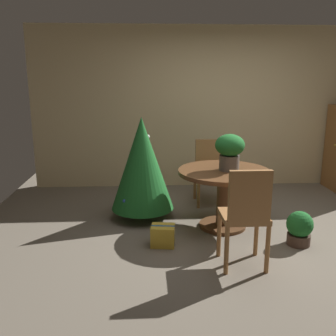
{
  "coord_description": "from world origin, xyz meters",
  "views": [
    {
      "loc": [
        -1.15,
        -3.94,
        1.8
      ],
      "look_at": [
        -0.92,
        0.11,
        0.81
      ],
      "focal_mm": 39.81,
      "sensor_mm": 36.0,
      "label": 1
    }
  ],
  "objects_px": {
    "gift_box_gold": "(163,236)",
    "wooden_chair_near": "(246,212)",
    "holiday_tree": "(142,164)",
    "flower_vase": "(230,149)",
    "potted_plant": "(299,228)",
    "wooden_chair_far": "(210,168)",
    "round_dining_table": "(224,185)"
  },
  "relations": [
    {
      "from": "wooden_chair_near",
      "to": "gift_box_gold",
      "type": "height_order",
      "value": "wooden_chair_near"
    },
    {
      "from": "round_dining_table",
      "to": "potted_plant",
      "type": "bearing_deg",
      "value": -36.4
    },
    {
      "from": "round_dining_table",
      "to": "potted_plant",
      "type": "distance_m",
      "value": 0.98
    },
    {
      "from": "wooden_chair_near",
      "to": "wooden_chair_far",
      "type": "relative_size",
      "value": 1.1
    },
    {
      "from": "holiday_tree",
      "to": "gift_box_gold",
      "type": "relative_size",
      "value": 4.73
    },
    {
      "from": "gift_box_gold",
      "to": "round_dining_table",
      "type": "bearing_deg",
      "value": 32.3
    },
    {
      "from": "flower_vase",
      "to": "gift_box_gold",
      "type": "xyz_separation_m",
      "value": [
        -0.81,
        -0.47,
        -0.87
      ]
    },
    {
      "from": "flower_vase",
      "to": "potted_plant",
      "type": "xyz_separation_m",
      "value": [
        0.69,
        -0.53,
        -0.78
      ]
    },
    {
      "from": "wooden_chair_far",
      "to": "holiday_tree",
      "type": "relative_size",
      "value": 0.69
    },
    {
      "from": "gift_box_gold",
      "to": "wooden_chair_far",
      "type": "bearing_deg",
      "value": 62.52
    },
    {
      "from": "holiday_tree",
      "to": "wooden_chair_far",
      "type": "bearing_deg",
      "value": 31.02
    },
    {
      "from": "wooden_chair_far",
      "to": "potted_plant",
      "type": "xyz_separation_m",
      "value": [
        0.74,
        -1.52,
        -0.32
      ]
    },
    {
      "from": "round_dining_table",
      "to": "wooden_chair_near",
      "type": "relative_size",
      "value": 1.1
    },
    {
      "from": "flower_vase",
      "to": "holiday_tree",
      "type": "distance_m",
      "value": 1.13
    },
    {
      "from": "wooden_chair_far",
      "to": "holiday_tree",
      "type": "bearing_deg",
      "value": -148.98
    },
    {
      "from": "round_dining_table",
      "to": "wooden_chair_near",
      "type": "bearing_deg",
      "value": -90.0
    },
    {
      "from": "wooden_chair_near",
      "to": "holiday_tree",
      "type": "xyz_separation_m",
      "value": [
        -0.98,
        1.4,
        0.16
      ]
    },
    {
      "from": "wooden_chair_far",
      "to": "gift_box_gold",
      "type": "distance_m",
      "value": 1.69
    },
    {
      "from": "wooden_chair_near",
      "to": "holiday_tree",
      "type": "distance_m",
      "value": 1.72
    },
    {
      "from": "wooden_chair_near",
      "to": "gift_box_gold",
      "type": "xyz_separation_m",
      "value": [
        -0.76,
        0.54,
        -0.45
      ]
    },
    {
      "from": "wooden_chair_far",
      "to": "potted_plant",
      "type": "distance_m",
      "value": 1.72
    },
    {
      "from": "holiday_tree",
      "to": "gift_box_gold",
      "type": "xyz_separation_m",
      "value": [
        0.23,
        -0.86,
        -0.61
      ]
    },
    {
      "from": "flower_vase",
      "to": "holiday_tree",
      "type": "height_order",
      "value": "holiday_tree"
    },
    {
      "from": "wooden_chair_near",
      "to": "holiday_tree",
      "type": "height_order",
      "value": "holiday_tree"
    },
    {
      "from": "flower_vase",
      "to": "gift_box_gold",
      "type": "height_order",
      "value": "flower_vase"
    },
    {
      "from": "holiday_tree",
      "to": "potted_plant",
      "type": "relative_size",
      "value": 3.45
    },
    {
      "from": "flower_vase",
      "to": "wooden_chair_far",
      "type": "relative_size",
      "value": 0.47
    },
    {
      "from": "potted_plant",
      "to": "round_dining_table",
      "type": "bearing_deg",
      "value": 143.6
    },
    {
      "from": "holiday_tree",
      "to": "potted_plant",
      "type": "bearing_deg",
      "value": -28.34
    },
    {
      "from": "flower_vase",
      "to": "potted_plant",
      "type": "distance_m",
      "value": 1.17
    },
    {
      "from": "potted_plant",
      "to": "holiday_tree",
      "type": "bearing_deg",
      "value": 151.66
    },
    {
      "from": "gift_box_gold",
      "to": "wooden_chair_near",
      "type": "bearing_deg",
      "value": -35.53
    }
  ]
}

